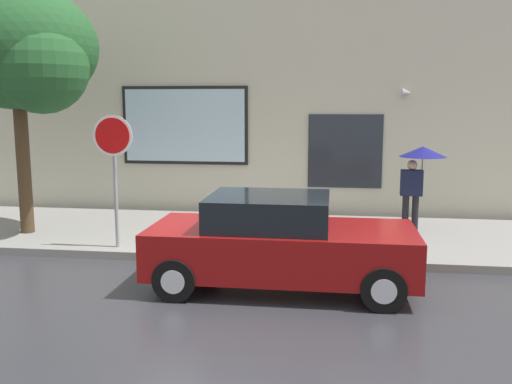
# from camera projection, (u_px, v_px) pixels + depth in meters

# --- Properties ---
(ground_plane) EXTENTS (60.00, 60.00, 0.00)m
(ground_plane) POSITION_uv_depth(u_px,v_px,m) (204.00, 281.00, 9.07)
(ground_plane) COLOR #333338
(sidewalk) EXTENTS (20.00, 4.00, 0.15)m
(sidewalk) POSITION_uv_depth(u_px,v_px,m) (236.00, 234.00, 11.99)
(sidewalk) COLOR gray
(sidewalk) RESTS_ON ground
(building_facade) EXTENTS (20.00, 0.67, 7.00)m
(building_facade) POSITION_uv_depth(u_px,v_px,m) (252.00, 78.00, 13.90)
(building_facade) COLOR beige
(building_facade) RESTS_ON ground
(parked_car) EXTENTS (4.07, 1.86, 1.46)m
(parked_car) POSITION_uv_depth(u_px,v_px,m) (279.00, 243.00, 8.65)
(parked_car) COLOR maroon
(parked_car) RESTS_ON ground
(fire_hydrant) EXTENTS (0.30, 0.44, 0.81)m
(fire_hydrant) POSITION_uv_depth(u_px,v_px,m) (275.00, 224.00, 10.84)
(fire_hydrant) COLOR yellow
(fire_hydrant) RESTS_ON sidewalk
(pedestrian_with_umbrella) EXTENTS (0.98, 0.98, 1.82)m
(pedestrian_with_umbrella) POSITION_uv_depth(u_px,v_px,m) (419.00, 164.00, 11.73)
(pedestrian_with_umbrella) COLOR black
(pedestrian_with_umbrella) RESTS_ON sidewalk
(street_tree) EXTENTS (3.34, 2.83, 5.08)m
(street_tree) POSITION_uv_depth(u_px,v_px,m) (21.00, 52.00, 11.18)
(street_tree) COLOR #4C3823
(street_tree) RESTS_ON sidewalk
(stop_sign) EXTENTS (0.76, 0.10, 2.50)m
(stop_sign) POSITION_uv_depth(u_px,v_px,m) (114.00, 155.00, 10.35)
(stop_sign) COLOR gray
(stop_sign) RESTS_ON sidewalk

